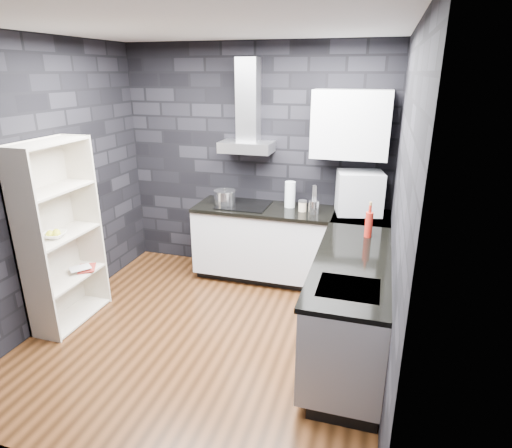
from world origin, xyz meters
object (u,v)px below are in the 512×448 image
at_px(appliance_garage, 359,193).
at_px(red_bottle, 369,225).
at_px(utensil_crock, 314,207).
at_px(bookshelf, 61,236).
at_px(pot, 225,198).
at_px(fruit_bowl, 54,235).
at_px(storage_jar, 302,206).
at_px(glass_vase, 290,194).

height_order(appliance_garage, red_bottle, appliance_garage).
distance_m(utensil_crock, bookshelf, 2.58).
bearing_deg(bookshelf, appliance_garage, 30.87).
xyz_separation_m(pot, appliance_garage, (1.52, 0.11, 0.14)).
relative_size(pot, fruit_bowl, 1.18).
distance_m(storage_jar, fruit_bowl, 2.54).
height_order(pot, utensil_crock, pot).
bearing_deg(pot, glass_vase, 9.42).
distance_m(pot, glass_vase, 0.76).
distance_m(utensil_crock, fruit_bowl, 2.63).
bearing_deg(storage_jar, pot, -179.70).
xyz_separation_m(pot, fruit_bowl, (-1.15, -1.47, -0.05)).
bearing_deg(storage_jar, bookshelf, -145.88).
relative_size(glass_vase, fruit_bowl, 1.42).
distance_m(bookshelf, fruit_bowl, 0.09).
bearing_deg(pot, storage_jar, 0.30).
distance_m(appliance_garage, fruit_bowl, 3.11).
relative_size(utensil_crock, fruit_bowl, 0.69).
height_order(pot, storage_jar, pot).
bearing_deg(fruit_bowl, storage_jar, 35.57).
bearing_deg(glass_vase, red_bottle, -38.59).
bearing_deg(glass_vase, bookshelf, -141.30).
height_order(pot, fruit_bowl, pot).
bearing_deg(storage_jar, appliance_garage, 10.35).
xyz_separation_m(pot, bookshelf, (-1.15, -1.40, -0.08)).
relative_size(pot, bookshelf, 0.14).
relative_size(utensil_crock, red_bottle, 0.60).
height_order(red_bottle, fruit_bowl, red_bottle).
distance_m(pot, red_bottle, 1.76).
bearing_deg(red_bottle, utensil_crock, 137.25).
xyz_separation_m(appliance_garage, fruit_bowl, (-2.66, -1.59, -0.19)).
bearing_deg(red_bottle, appliance_garage, 101.09).
bearing_deg(appliance_garage, utensil_crock, -173.44).
xyz_separation_m(pot, red_bottle, (1.66, -0.60, 0.04)).
height_order(glass_vase, appliance_garage, appliance_garage).
relative_size(glass_vase, red_bottle, 1.22).
bearing_deg(utensil_crock, pot, 177.80).
distance_m(utensil_crock, appliance_garage, 0.51).
bearing_deg(utensil_crock, glass_vase, 151.43).
distance_m(appliance_garage, red_bottle, 0.73).
height_order(pot, red_bottle, red_bottle).
bearing_deg(glass_vase, utensil_crock, -28.57).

